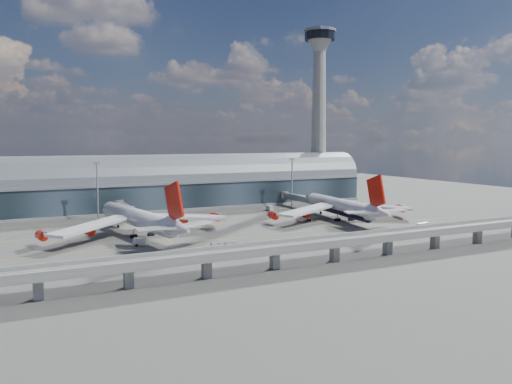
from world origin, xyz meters
name	(u,v)px	position (x,y,z in m)	size (l,w,h in m)	color
ground	(253,231)	(0.00, 0.00, 0.00)	(500.00, 500.00, 0.00)	#474744
taxi_lines	(230,222)	(0.00, 22.11, 0.01)	(200.00, 80.12, 0.01)	gold
terminal	(188,186)	(0.00, 77.99, 11.34)	(200.00, 30.00, 28.00)	#1B272E
control_tower	(319,113)	(85.00, 83.00, 51.64)	(19.00, 19.00, 103.00)	gray
guideway	(335,243)	(0.00, -55.00, 5.29)	(220.00, 8.50, 7.20)	gray
floodlight_mast_left	(97,189)	(-50.00, 55.00, 13.63)	(3.00, 0.70, 25.70)	gray
floodlight_mast_right	(292,181)	(50.00, 55.00, 13.63)	(3.00, 0.70, 25.70)	gray
airliner_left	(140,219)	(-42.22, 8.22, 6.52)	(70.94, 74.67, 22.82)	white
airliner_right	(342,207)	(46.78, 5.76, 5.84)	(67.87, 70.97, 22.51)	white
jet_bridge_left	(124,207)	(-39.15, 53.12, 5.18)	(4.40, 28.00, 7.25)	gray
jet_bridge_right	(296,197)	(50.48, 51.18, 5.18)	(4.40, 32.00, 7.25)	gray
service_truck_1	(140,242)	(-46.26, -8.42, 1.28)	(4.82, 3.76, 2.54)	silver
service_truck_2	(303,218)	(30.01, 10.90, 1.35)	(7.36, 4.84, 2.59)	silver
service_truck_3	(377,212)	(70.44, 10.62, 1.64)	(5.74, 6.94, 3.20)	silver
service_truck_4	(270,208)	(31.46, 45.22, 1.28)	(2.20, 4.39, 2.54)	silver
service_truck_5	(142,219)	(-34.11, 38.88, 1.64)	(5.52, 7.03, 3.21)	silver
cargo_train_0	(224,245)	(-21.65, -23.03, 0.83)	(9.69, 2.51, 1.60)	gray
cargo_train_1	(420,232)	(52.44, -35.45, 1.00)	(14.54, 3.12, 1.92)	gray
cargo_train_2	(423,225)	(66.39, -22.97, 0.78)	(6.79, 2.60, 1.49)	gray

